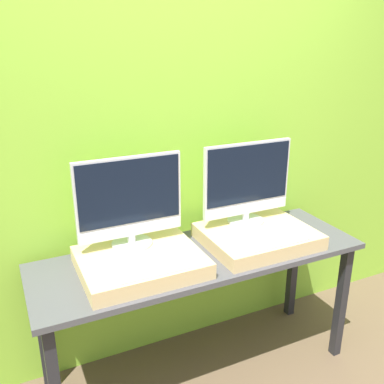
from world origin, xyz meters
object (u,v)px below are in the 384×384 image
object	(u,v)px
keyboard_left	(152,270)
keyboard_right	(276,241)
monitor_right	(247,182)
monitor_left	(130,201)

from	to	relation	value
keyboard_left	keyboard_right	world-z (taller)	same
keyboard_left	keyboard_right	distance (m)	0.68
keyboard_right	keyboard_left	bearing A→B (deg)	180.00
monitor_right	keyboard_left	bearing A→B (deg)	-156.50
monitor_left	monitor_right	bearing A→B (deg)	0.00
keyboard_left	monitor_right	size ratio (longest dim) A/B	0.62
monitor_right	keyboard_right	distance (m)	0.37
keyboard_left	monitor_left	bearing A→B (deg)	90.00
monitor_left	monitor_right	size ratio (longest dim) A/B	1.00
keyboard_left	monitor_right	xyz separation A→B (m)	(0.68, 0.30, 0.23)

